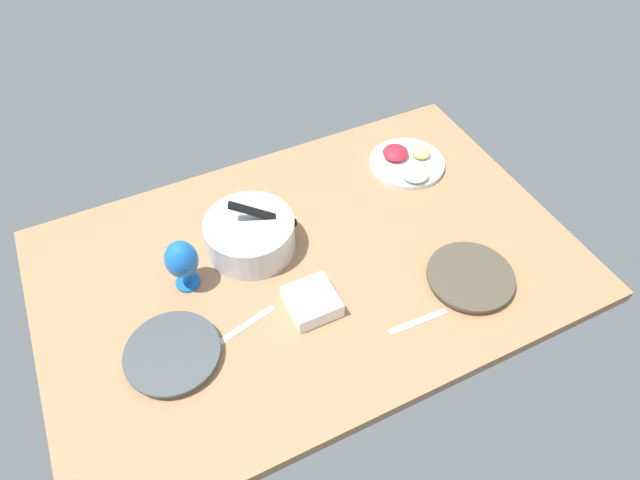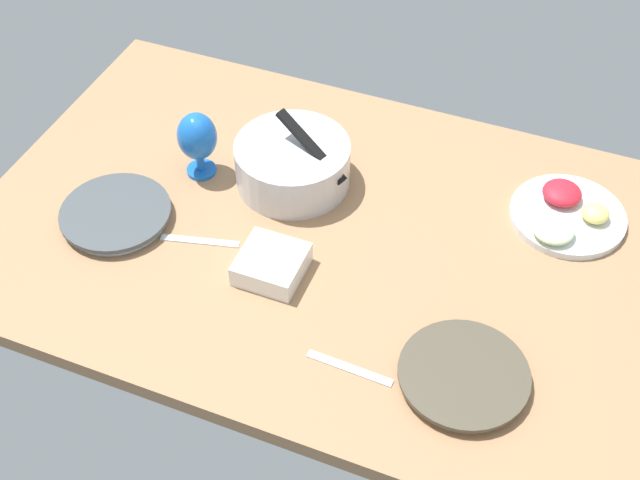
% 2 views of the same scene
% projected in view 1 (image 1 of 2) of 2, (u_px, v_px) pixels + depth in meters
% --- Properties ---
extents(ground_plane, '(1.60, 1.04, 0.04)m').
position_uv_depth(ground_plane, '(310.00, 265.00, 1.70)').
color(ground_plane, '#99704C').
extents(dinner_plate_left, '(0.26, 0.26, 0.03)m').
position_uv_depth(dinner_plate_left, '(173.00, 354.00, 1.46)').
color(dinner_plate_left, silver).
rests_on(dinner_plate_left, ground_plane).
extents(dinner_plate_right, '(0.26, 0.26, 0.03)m').
position_uv_depth(dinner_plate_right, '(470.00, 277.00, 1.63)').
color(dinner_plate_right, beige).
rests_on(dinner_plate_right, ground_plane).
extents(mixing_bowl, '(0.28, 0.27, 0.18)m').
position_uv_depth(mixing_bowl, '(250.00, 234.00, 1.68)').
color(mixing_bowl, silver).
rests_on(mixing_bowl, ground_plane).
extents(fruit_platter, '(0.27, 0.27, 0.06)m').
position_uv_depth(fruit_platter, '(407.00, 162.00, 1.96)').
color(fruit_platter, silver).
rests_on(fruit_platter, ground_plane).
extents(hurricane_glass_blue, '(0.09, 0.09, 0.17)m').
position_uv_depth(hurricane_glass_blue, '(182.00, 261.00, 1.55)').
color(hurricane_glass_blue, blue).
rests_on(hurricane_glass_blue, ground_plane).
extents(square_bowl_white, '(0.14, 0.14, 0.05)m').
position_uv_depth(square_bowl_white, '(312.00, 301.00, 1.56)').
color(square_bowl_white, white).
rests_on(square_bowl_white, ground_plane).
extents(fork_by_left_plate, '(0.18, 0.06, 0.01)m').
position_uv_depth(fork_by_left_plate, '(247.00, 324.00, 1.54)').
color(fork_by_left_plate, silver).
rests_on(fork_by_left_plate, ground_plane).
extents(fork_by_right_plate, '(0.18, 0.03, 0.01)m').
position_uv_depth(fork_by_right_plate, '(418.00, 321.00, 1.54)').
color(fork_by_right_plate, silver).
rests_on(fork_by_right_plate, ground_plane).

